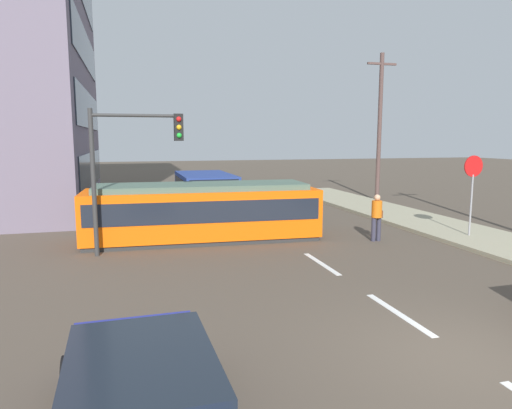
# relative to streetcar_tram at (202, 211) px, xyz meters

# --- Properties ---
(ground_plane) EXTENTS (120.00, 120.00, 0.00)m
(ground_plane) POSITION_rel_streetcar_tram_xyz_m (2.82, -0.20, -1.04)
(ground_plane) COLOR brown
(sidewalk_curb_right) EXTENTS (3.20, 36.00, 0.14)m
(sidewalk_curb_right) POSITION_rel_streetcar_tram_xyz_m (9.62, -4.20, -0.97)
(sidewalk_curb_right) COLOR tan
(sidewalk_curb_right) RESTS_ON ground
(lane_stripe_1) EXTENTS (0.16, 2.40, 0.01)m
(lane_stripe_1) POSITION_rel_streetcar_tram_xyz_m (2.82, -8.20, -1.04)
(lane_stripe_1) COLOR silver
(lane_stripe_1) RESTS_ON ground
(lane_stripe_2) EXTENTS (0.16, 2.40, 0.01)m
(lane_stripe_2) POSITION_rel_streetcar_tram_xyz_m (2.82, -4.20, -1.04)
(lane_stripe_2) COLOR silver
(lane_stripe_2) RESTS_ON ground
(lane_stripe_3) EXTENTS (0.16, 2.40, 0.01)m
(lane_stripe_3) POSITION_rel_streetcar_tram_xyz_m (2.82, 6.00, -1.04)
(lane_stripe_3) COLOR silver
(lane_stripe_3) RESTS_ON ground
(lane_stripe_4) EXTENTS (0.16, 2.40, 0.01)m
(lane_stripe_4) POSITION_rel_streetcar_tram_xyz_m (2.82, 12.00, -1.04)
(lane_stripe_4) COLOR silver
(lane_stripe_4) RESTS_ON ground
(streetcar_tram) EXTENTS (8.33, 2.92, 2.02)m
(streetcar_tram) POSITION_rel_streetcar_tram_xyz_m (0.00, 0.00, 0.00)
(streetcar_tram) COLOR #F75908
(streetcar_tram) RESTS_ON ground
(city_bus) EXTENTS (2.57, 5.12, 1.87)m
(city_bus) POSITION_rel_streetcar_tram_xyz_m (1.17, 6.61, 0.02)
(city_bus) COLOR navy
(city_bus) RESTS_ON ground
(pedestrian_crossing) EXTENTS (0.49, 0.36, 1.67)m
(pedestrian_crossing) POSITION_rel_streetcar_tram_xyz_m (5.90, -1.92, -0.10)
(pedestrian_crossing) COLOR #333243
(pedestrian_crossing) RESTS_ON ground
(parked_sedan_near) EXTENTS (2.10, 4.24, 1.19)m
(parked_sedan_near) POSITION_rel_streetcar_tram_xyz_m (-2.42, -11.06, -0.42)
(parked_sedan_near) COLOR navy
(parked_sedan_near) RESTS_ON ground
(stop_sign) EXTENTS (0.76, 0.07, 2.88)m
(stop_sign) POSITION_rel_streetcar_tram_xyz_m (9.33, -2.53, 1.15)
(stop_sign) COLOR gray
(stop_sign) RESTS_ON sidewalk_curb_right
(traffic_light_mast) EXTENTS (2.81, 0.33, 4.51)m
(traffic_light_mast) POSITION_rel_streetcar_tram_xyz_m (-2.38, -1.51, 2.14)
(traffic_light_mast) COLOR #333333
(traffic_light_mast) RESTS_ON ground
(utility_pole_mid) EXTENTS (1.80, 0.24, 8.41)m
(utility_pole_mid) POSITION_rel_streetcar_tram_xyz_m (11.52, 7.73, 3.34)
(utility_pole_mid) COLOR brown
(utility_pole_mid) RESTS_ON ground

